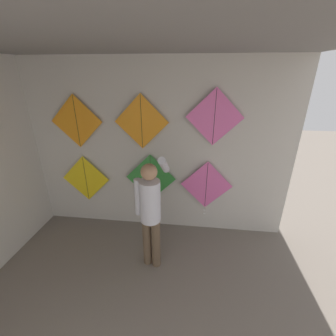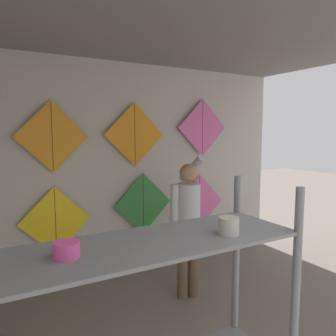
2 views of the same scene
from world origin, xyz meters
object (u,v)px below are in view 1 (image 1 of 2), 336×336
Objects in this scene: kite_5 at (215,117)px; kite_1 at (151,178)px; kite_0 at (86,179)px; kite_3 at (77,122)px; kite_4 at (141,122)px; shopkeeper at (150,208)px; kite_2 at (206,186)px.

kite_1 is at bearing 180.00° from kite_5.
kite_5 is at bearing 0.00° from kite_0.
kite_3 is 1.03m from kite_4.
kite_5 reaches higher than kite_1.
kite_5 is (2.10, 0.00, 0.11)m from kite_3.
kite_0 is 1.44m from kite_4.
kite_5 is (0.80, 0.85, 1.03)m from shopkeeper.
kite_1 is at bearing 179.98° from kite_2.
kite_0 is 2.06m from kite_2.
kite_0 is (-1.30, 0.85, -0.07)m from shopkeeper.
kite_0 is 2.37m from kite_5.
kite_5 is (1.07, 0.00, 0.09)m from kite_4.
kite_1 is 1.00× the size of kite_5.
kite_2 is 1.17× the size of kite_3.
kite_4 is at bearing 180.00° from kite_5.
kite_2 is at bearing -0.01° from kite_3.
kite_4 is at bearing 119.73° from shopkeeper.
kite_0 is 1.00× the size of kite_3.
kite_5 reaches higher than kite_0.
shopkeeper is 2.01× the size of kite_3.
kite_0 is 0.99m from kite_3.
kite_2 is (0.75, 0.85, -0.08)m from shopkeeper.
shopkeeper reaches higher than kite_1.
kite_3 is (-1.30, 0.85, 0.92)m from shopkeeper.
kite_5 is (2.10, 0.00, 1.10)m from kite_0.
kite_0 is 1.14m from kite_1.
kite_2 is (0.91, -0.00, -0.09)m from kite_1.
kite_1 is 1.46m from kite_3.
shopkeeper is at bearing -133.09° from kite_5.
kite_5 reaches higher than kite_2.
kite_0 is at bearing 179.99° from kite_2.
kite_3 is (-1.14, 0.00, 0.91)m from kite_1.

